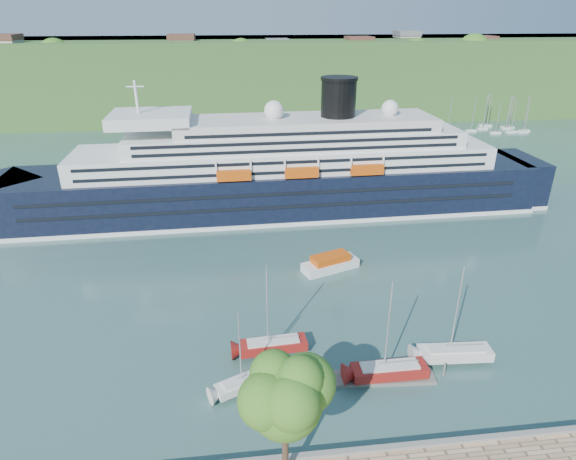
% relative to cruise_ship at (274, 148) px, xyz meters
% --- Properties ---
extents(far_hillside, '(400.00, 50.00, 24.00)m').
position_rel_cruise_ship_xyz_m(far_hillside, '(-0.84, 92.83, 0.68)').
color(far_hillside, '#2C5020').
rests_on(far_hillside, ground).
extents(quay_coping, '(220.00, 0.50, 0.30)m').
position_rel_cruise_ship_xyz_m(quay_coping, '(-0.84, -52.37, -10.17)').
color(quay_coping, slate).
rests_on(quay_coping, promenade).
extents(cruise_ship, '(101.15, 16.99, 22.65)m').
position_rel_cruise_ship_xyz_m(cruise_ship, '(0.00, 0.00, 0.00)').
color(cruise_ship, black).
rests_on(cruise_ship, ground).
extents(promenade_tree, '(6.93, 6.93, 11.48)m').
position_rel_cruise_ship_xyz_m(promenade_tree, '(-4.22, -53.67, -4.58)').
color(promenade_tree, '#2D651A').
rests_on(promenade_tree, promenade).
extents(floating_pontoon, '(17.39, 3.31, 0.38)m').
position_rel_cruise_ship_xyz_m(floating_pontoon, '(2.57, -43.37, -11.13)').
color(floating_pontoon, slate).
rests_on(floating_pontoon, ground).
extents(sailboat_white_near, '(6.56, 4.25, 8.26)m').
position_rel_cruise_ship_xyz_m(sailboat_white_near, '(-6.74, -43.44, -7.19)').
color(sailboat_white_near, silver).
rests_on(sailboat_white_near, ground).
extents(sailboat_red, '(7.99, 2.27, 10.30)m').
position_rel_cruise_ship_xyz_m(sailboat_red, '(6.82, -43.70, -6.17)').
color(sailboat_red, maroon).
rests_on(sailboat_red, ground).
extents(sailboat_white_far, '(8.09, 2.68, 10.30)m').
position_rel_cruise_ship_xyz_m(sailboat_white_far, '(14.11, -41.97, -6.17)').
color(sailboat_white_far, silver).
rests_on(sailboat_white_far, ground).
extents(tender_launch, '(8.32, 5.28, 2.18)m').
position_rel_cruise_ship_xyz_m(tender_launch, '(5.51, -21.84, -10.23)').
color(tender_launch, '#C74A0B').
rests_on(tender_launch, ground).
extents(sailboat_extra, '(7.74, 2.65, 9.83)m').
position_rel_cruise_ship_xyz_m(sailboat_extra, '(-3.78, -38.57, -6.41)').
color(sailboat_extra, maroon).
rests_on(sailboat_extra, ground).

